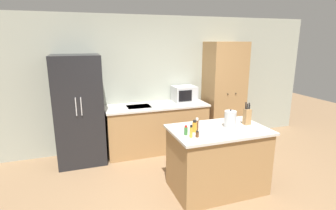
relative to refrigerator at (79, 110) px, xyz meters
The scene contains 14 objects.
ground_plane 2.60m from the refrigerator, 53.50° to the right, with size 14.00×14.00×0.00m, color #846647.
wall_back 1.53m from the refrigerator, 15.10° to the left, with size 7.20×0.06×2.60m.
refrigerator is the anchor object (origin of this frame).
back_counter 1.50m from the refrigerator, ahead, with size 1.98×0.70×0.92m.
pantry_cabinet 2.91m from the refrigerator, ahead, with size 0.77×0.61×2.10m.
kitchen_island 2.49m from the refrigerator, 41.49° to the right, with size 1.35×0.86×0.93m.
microwave 2.04m from the refrigerator, ahead, with size 0.45×0.40×0.31m.
knife_block 2.80m from the refrigerator, 34.43° to the right, with size 0.09×0.09×0.34m.
spice_bottle_tall_dark 2.24m from the refrigerator, 53.70° to the right, with size 0.04×0.04×0.17m.
spice_bottle_short_red 2.14m from the refrigerator, 52.56° to the right, with size 0.05×0.05×0.13m.
spice_bottle_amber_oil 2.18m from the refrigerator, 48.21° to the right, with size 0.06×0.06×0.16m.
spice_bottle_green_herb 2.30m from the refrigerator, 52.26° to the right, with size 0.04×0.04×0.08m.
spice_bottle_pale_salt 2.18m from the refrigerator, 45.81° to the right, with size 0.05×0.05×0.17m.
kettle 2.58m from the refrigerator, 38.78° to the right, with size 0.17×0.17×0.26m.
Camera 1 is at (-1.40, -2.72, 2.14)m, focal length 28.00 mm.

